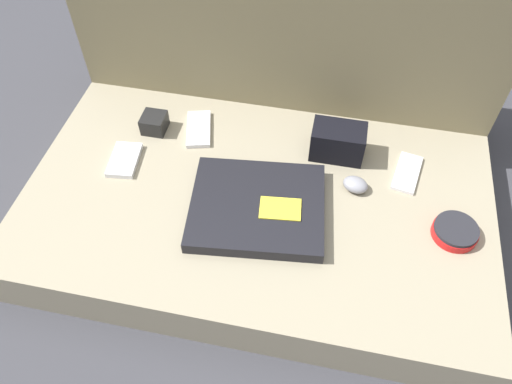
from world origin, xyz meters
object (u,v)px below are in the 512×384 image
(camera_pouch, at_px, (338,142))
(laptop, at_px, (257,207))
(computer_mouse, at_px, (355,185))
(charger_brick, at_px, (154,123))
(phone_black, at_px, (407,173))
(phone_silver, at_px, (124,160))
(speaker_puck, at_px, (455,231))
(phone_small, at_px, (199,129))

(camera_pouch, bearing_deg, laptop, -125.93)
(computer_mouse, distance_m, charger_brick, 0.53)
(phone_black, bearing_deg, phone_silver, -161.08)
(phone_silver, height_order, charger_brick, charger_brick)
(laptop, bearing_deg, phone_black, 22.38)
(speaker_puck, xyz_separation_m, charger_brick, (-0.74, 0.18, 0.01))
(laptop, relative_size, phone_small, 2.34)
(phone_black, distance_m, charger_brick, 0.64)
(laptop, bearing_deg, computer_mouse, 21.16)
(phone_small, bearing_deg, camera_pouch, -16.23)
(computer_mouse, xyz_separation_m, camera_pouch, (-0.05, 0.10, 0.03))
(phone_silver, bearing_deg, charger_brick, 67.32)
(phone_silver, bearing_deg, speaker_puck, -10.63)
(speaker_puck, distance_m, phone_small, 0.66)
(phone_silver, bearing_deg, camera_pouch, 8.34)
(charger_brick, bearing_deg, camera_pouch, 0.88)
(laptop, xyz_separation_m, charger_brick, (-0.31, 0.21, 0.01))
(computer_mouse, xyz_separation_m, phone_silver, (-0.55, -0.03, -0.01))
(phone_small, xyz_separation_m, charger_brick, (-0.11, -0.02, 0.02))
(phone_small, bearing_deg, phone_black, -19.12)
(phone_small, distance_m, camera_pouch, 0.35)
(speaker_puck, height_order, phone_black, speaker_puck)
(computer_mouse, relative_size, camera_pouch, 0.54)
(speaker_puck, bearing_deg, camera_pouch, 145.38)
(camera_pouch, bearing_deg, charger_brick, -179.12)
(phone_silver, relative_size, phone_small, 0.84)
(speaker_puck, bearing_deg, charger_brick, 166.12)
(phone_small, height_order, camera_pouch, camera_pouch)
(charger_brick, bearing_deg, phone_silver, -106.43)
(laptop, xyz_separation_m, phone_black, (0.33, 0.18, -0.01))
(computer_mouse, distance_m, phone_black, 0.14)
(computer_mouse, relative_size, charger_brick, 1.15)
(laptop, bearing_deg, camera_pouch, 47.53)
(computer_mouse, height_order, speaker_puck, computer_mouse)
(camera_pouch, xyz_separation_m, charger_brick, (-0.46, -0.01, -0.02))
(phone_small, bearing_deg, charger_brick, 174.69)
(phone_silver, xyz_separation_m, phone_black, (0.67, 0.10, -0.00))
(speaker_puck, xyz_separation_m, phone_silver, (-0.77, 0.06, -0.01))
(phone_black, xyz_separation_m, phone_small, (-0.53, 0.04, 0.00))
(laptop, height_order, computer_mouse, laptop)
(speaker_puck, bearing_deg, laptop, -176.92)
(phone_silver, xyz_separation_m, phone_small, (0.15, 0.14, -0.00))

